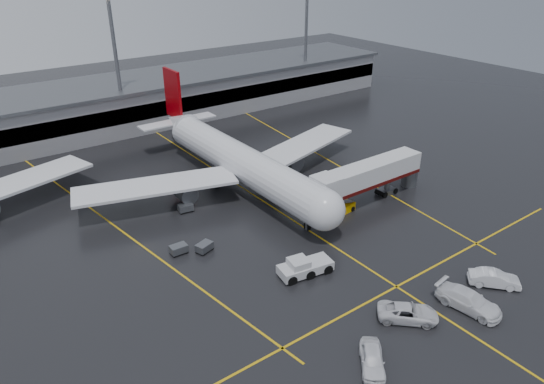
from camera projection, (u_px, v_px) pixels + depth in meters
ground at (275, 209)px, 69.77m from camera, size 220.00×220.00×0.00m
apron_line_centre at (275, 209)px, 69.77m from camera, size 0.25×90.00×0.02m
apron_line_stop at (396, 287)px, 53.88m from camera, size 60.00×0.25×0.02m
apron_line_left at (110, 222)px, 66.39m from camera, size 9.99×69.35×0.02m
apron_line_right at (324, 157)px, 86.52m from camera, size 7.57×69.64×0.02m
terminal at (136, 101)px, 102.46m from camera, size 122.00×19.00×8.60m
light_mast_mid at (116, 58)px, 91.01m from camera, size 3.00×1.20×25.45m
light_mast_right at (306, 35)px, 114.85m from camera, size 3.00×1.20×25.45m
main_airliner at (237, 159)px, 74.90m from camera, size 48.80×45.60×14.10m
jet_bridge at (369, 177)px, 69.98m from camera, size 19.90×3.40×6.05m
pushback_tractor at (304, 267)px, 55.62m from camera, size 6.47×3.55×2.19m
belt_loader at (343, 208)px, 68.62m from camera, size 3.94×2.23×2.37m
service_van_a at (408, 313)px, 48.85m from camera, size 6.13×6.04×1.64m
service_van_b at (469, 301)px, 50.28m from camera, size 3.61×6.96×1.93m
service_van_c at (494, 279)px, 53.73m from camera, size 4.92×5.18×1.75m
service_van_d at (372, 359)px, 43.36m from camera, size 4.73×5.05×1.68m
baggage_cart_a at (204, 247)px, 59.84m from camera, size 2.31×1.87×1.12m
baggage_cart_b at (179, 249)px, 59.44m from camera, size 2.03×1.35×1.12m
baggage_cart_c at (186, 207)px, 68.78m from camera, size 2.19×1.61×1.12m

